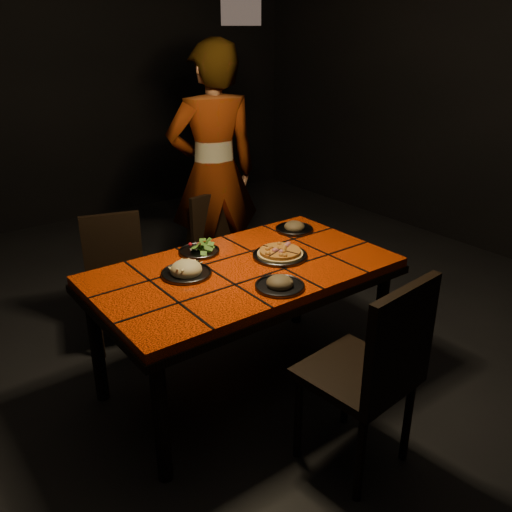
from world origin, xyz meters
TOP-DOWN VIEW (x-y plane):
  - room_shell at (0.00, 0.00)m, footprint 6.04×7.04m
  - dining_table at (0.00, 0.00)m, footprint 1.62×0.92m
  - chair_near at (0.07, -0.88)m, footprint 0.49×0.49m
  - chair_far_left at (-0.35, 0.93)m, footprint 0.47×0.47m
  - chair_far_right at (0.47, 0.95)m, footprint 0.42×0.42m
  - diner at (0.56, 1.15)m, footprint 0.77×0.60m
  - pendant_lamp at (0.00, 0.00)m, footprint 0.18×0.18m
  - plate_pizza at (0.24, -0.01)m, footprint 0.33×0.33m
  - plate_pasta at (-0.29, 0.10)m, footprint 0.26×0.26m
  - plate_salad at (-0.09, 0.31)m, footprint 0.23×0.23m
  - plate_mushroom_a at (-0.00, -0.31)m, footprint 0.25×0.25m
  - plate_mushroom_b at (0.58, 0.26)m, footprint 0.24×0.24m

SIDE VIEW (x-z plane):
  - chair_far_right at x=0.47m, z-range 0.06..0.89m
  - chair_far_left at x=-0.35m, z-range 0.06..0.90m
  - chair_near at x=0.07m, z-range 0.07..1.07m
  - dining_table at x=0.00m, z-range 0.30..1.05m
  - plate_pizza at x=0.24m, z-range 0.75..0.79m
  - plate_mushroom_b at x=0.58m, z-range 0.73..0.81m
  - plate_mushroom_a at x=0.00m, z-range 0.73..0.81m
  - plate_pasta at x=-0.29m, z-range 0.73..0.82m
  - plate_salad at x=-0.09m, z-range 0.74..0.81m
  - diner at x=0.56m, z-range 0.00..1.87m
  - room_shell at x=0.00m, z-range -0.04..3.04m
  - pendant_lamp at x=0.00m, z-range 1.49..2.55m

